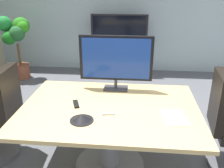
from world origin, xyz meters
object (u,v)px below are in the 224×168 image
Objects in this scene: tv_monitor at (116,60)px; remote_control at (76,104)px; potted_plant at (16,38)px; conference_table at (110,122)px; conference_phone at (82,118)px; wall_display_unit at (119,55)px.

remote_control is at bearing -129.34° from tv_monitor.
tv_monitor reaches higher than potted_plant.
remote_control is at bearing 177.81° from conference_table.
tv_monitor is at bearing -43.55° from potted_plant.
tv_monitor is 3.82× the size of conference_phone.
potted_plant is at bearing 136.45° from tv_monitor.
wall_display_unit is at bearing 65.67° from remote_control.
potted_plant reaches higher than conference_table.
conference_table is at bearing 52.66° from conference_phone.
wall_display_unit reaches higher than conference_table.
conference_table is at bearing -87.79° from wall_display_unit.
potted_plant reaches higher than remote_control.
wall_display_unit is 3.37m from conference_phone.
conference_table is 2.15× the size of tv_monitor.
tv_monitor reaches higher than conference_table.
remote_control is (-0.13, 0.31, -0.02)m from conference_phone.
wall_display_unit is 7.71× the size of remote_control.
conference_table is 3.40m from potted_plant.
tv_monitor is 2.66m from wall_display_unit.
remote_control is at bearing 112.01° from conference_phone.
remote_control reaches higher than conference_table.
tv_monitor is (0.02, 0.47, 0.54)m from conference_table.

